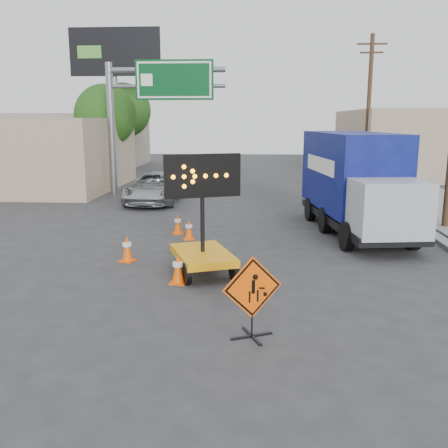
# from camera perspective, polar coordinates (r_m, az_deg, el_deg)

# --- Properties ---
(ground) EXTENTS (100.00, 100.00, 0.00)m
(ground) POSITION_cam_1_polar(r_m,az_deg,el_deg) (9.14, -3.95, -13.62)
(ground) COLOR #2D2D30
(ground) RESTS_ON ground
(curb_right) EXTENTS (0.40, 60.00, 0.12)m
(curb_right) POSITION_cam_1_polar(r_m,az_deg,el_deg) (24.26, 18.17, 2.09)
(curb_right) COLOR gray
(curb_right) RESTS_ON ground
(sidewalk_right) EXTENTS (4.00, 60.00, 0.15)m
(sidewalk_right) POSITION_cam_1_polar(r_m,az_deg,el_deg) (24.93, 23.30, 1.99)
(sidewalk_right) COLOR gray
(sidewalk_right) RESTS_ON ground
(storefront_left_far) EXTENTS (12.00, 10.00, 4.40)m
(storefront_left_far) POSITION_cam_1_polar(r_m,az_deg,el_deg) (45.19, -17.40, 9.13)
(storefront_left_far) COLOR #A69A8A
(storefront_left_far) RESTS_ON ground
(building_right_far) EXTENTS (10.00, 14.00, 4.60)m
(building_right_far) POSITION_cam_1_polar(r_m,az_deg,el_deg) (40.00, 21.26, 8.73)
(building_right_far) COLOR tan
(building_right_far) RESTS_ON ground
(highway_gantry) EXTENTS (6.18, 0.38, 6.90)m
(highway_gantry) POSITION_cam_1_polar(r_m,az_deg,el_deg) (26.74, -8.55, 14.18)
(highway_gantry) COLOR slate
(highway_gantry) RESTS_ON ground
(billboard) EXTENTS (6.10, 0.54, 9.85)m
(billboard) POSITION_cam_1_polar(r_m,az_deg,el_deg) (35.51, -12.32, 17.13)
(billboard) COLOR slate
(billboard) RESTS_ON ground
(utility_pole_far) EXTENTS (1.80, 0.26, 9.00)m
(utility_pole_far) POSITION_cam_1_polar(r_m,az_deg,el_deg) (32.90, 16.19, 12.72)
(utility_pole_far) COLOR #4D3521
(utility_pole_far) RESTS_ON ground
(tree_left_near) EXTENTS (3.71, 3.71, 6.03)m
(tree_left_near) POSITION_cam_1_polar(r_m,az_deg,el_deg) (31.53, -13.39, 11.97)
(tree_left_near) COLOR #4D3521
(tree_left_near) RESTS_ON ground
(tree_left_far) EXTENTS (4.10, 4.10, 6.66)m
(tree_left_far) POSITION_cam_1_polar(r_m,az_deg,el_deg) (39.51, -11.39, 12.60)
(tree_left_far) COLOR #4D3521
(tree_left_far) RESTS_ON ground
(construction_sign) EXTENTS (1.07, 0.77, 1.54)m
(construction_sign) POSITION_cam_1_polar(r_m,az_deg,el_deg) (9.12, 3.25, -8.10)
(construction_sign) COLOR black
(construction_sign) RESTS_ON ground
(arrow_board) EXTENTS (2.00, 2.50, 3.10)m
(arrow_board) POSITION_cam_1_polar(r_m,az_deg,el_deg) (12.88, -2.45, -2.72)
(arrow_board) COLOR orange
(arrow_board) RESTS_ON ground
(pickup_truck) EXTENTS (2.43, 5.15, 1.42)m
(pickup_truck) POSITION_cam_1_polar(r_m,az_deg,el_deg) (24.31, -7.88, 4.14)
(pickup_truck) COLOR #ACAFB3
(pickup_truck) RESTS_ON ground
(box_truck) EXTENTS (3.11, 7.56, 3.48)m
(box_truck) POSITION_cam_1_polar(r_m,az_deg,el_deg) (18.06, 14.86, 3.98)
(box_truck) COLOR black
(box_truck) RESTS_ON ground
(cone_a) EXTENTS (0.41, 0.41, 0.76)m
(cone_a) POSITION_cam_1_polar(r_m,az_deg,el_deg) (12.22, -5.31, -5.06)
(cone_a) COLOR #FF5605
(cone_a) RESTS_ON ground
(cone_b) EXTENTS (0.49, 0.49, 0.77)m
(cone_b) POSITION_cam_1_polar(r_m,az_deg,el_deg) (14.31, -11.02, -2.70)
(cone_b) COLOR #FF5605
(cone_b) RESTS_ON ground
(cone_c) EXTENTS (0.43, 0.43, 0.71)m
(cone_c) POSITION_cam_1_polar(r_m,az_deg,el_deg) (16.64, -4.04, -0.57)
(cone_c) COLOR #FF5605
(cone_c) RESTS_ON ground
(cone_d) EXTENTS (0.45, 0.45, 0.73)m
(cone_d) POSITION_cam_1_polar(r_m,az_deg,el_deg) (17.50, -5.30, 0.06)
(cone_d) COLOR #FF5605
(cone_d) RESTS_ON ground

